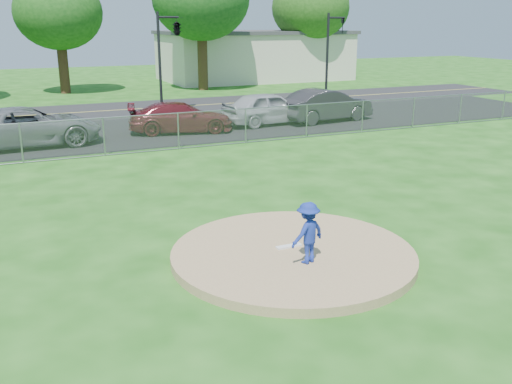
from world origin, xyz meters
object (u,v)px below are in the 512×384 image
(parked_car_charcoal, at_px, (326,105))
(commercial_building, at_px, (254,55))
(traffic_signal_center, at_px, (175,30))
(parked_car_pearl, at_px, (269,108))
(traffic_signal_right, at_px, (331,49))
(parked_car_gray, at_px, (28,127))
(parked_car_darkred, at_px, (181,117))
(tree_center, at_px, (57,1))
(pitcher, at_px, (308,233))

(parked_car_charcoal, bearing_deg, commercial_building, -22.83)
(traffic_signal_center, bearing_deg, parked_car_pearl, -64.01)
(commercial_building, bearing_deg, traffic_signal_right, -96.29)
(traffic_signal_center, bearing_deg, commercial_building, 53.06)
(commercial_building, xyz_separation_m, traffic_signal_right, (-1.76, -16.00, 1.20))
(traffic_signal_center, height_order, parked_car_charcoal, traffic_signal_center)
(parked_car_pearl, xyz_separation_m, parked_car_charcoal, (3.15, -0.38, 0.01))
(parked_car_gray, relative_size, parked_car_pearl, 1.22)
(parked_car_darkred, relative_size, parked_car_pearl, 1.00)
(traffic_signal_right, bearing_deg, parked_car_charcoal, -122.44)
(tree_center, distance_m, parked_car_gray, 20.00)
(parked_car_pearl, relative_size, parked_car_charcoal, 0.95)
(tree_center, xyz_separation_m, parked_car_charcoal, (11.10, -18.51, -5.62))
(parked_car_darkred, relative_size, parked_car_charcoal, 0.95)
(pitcher, bearing_deg, parked_car_darkred, -115.70)
(pitcher, height_order, parked_car_charcoal, parked_car_charcoal)
(tree_center, bearing_deg, traffic_signal_center, -67.51)
(commercial_building, relative_size, parked_car_charcoal, 3.21)
(pitcher, bearing_deg, traffic_signal_right, -140.10)
(traffic_signal_right, height_order, parked_car_gray, traffic_signal_right)
(commercial_building, distance_m, parked_car_darkred, 26.40)
(traffic_signal_right, relative_size, parked_car_charcoal, 1.10)
(pitcher, height_order, parked_car_gray, parked_car_gray)
(traffic_signal_center, relative_size, parked_car_darkred, 1.15)
(tree_center, height_order, traffic_signal_right, tree_center)
(parked_car_gray, relative_size, parked_car_charcoal, 1.16)
(traffic_signal_center, xyz_separation_m, parked_car_pearl, (2.99, -6.12, -3.77))
(parked_car_charcoal, bearing_deg, traffic_signal_right, -40.59)
(traffic_signal_center, xyz_separation_m, traffic_signal_right, (10.27, 0.00, -1.25))
(traffic_signal_right, distance_m, pitcher, 26.93)
(tree_center, distance_m, parked_car_charcoal, 22.30)
(traffic_signal_center, distance_m, pitcher, 23.35)
(parked_car_gray, distance_m, parked_car_pearl, 11.57)
(tree_center, relative_size, parked_car_darkred, 2.02)
(tree_center, bearing_deg, commercial_building, 13.24)
(tree_center, relative_size, traffic_signal_right, 1.76)
(parked_car_pearl, bearing_deg, parked_car_gray, 88.35)
(traffic_signal_center, height_order, parked_car_gray, traffic_signal_center)
(tree_center, relative_size, parked_car_gray, 1.66)
(tree_center, bearing_deg, pitcher, -88.40)
(traffic_signal_center, distance_m, parked_car_darkred, 7.74)
(commercial_building, height_order, parked_car_gray, commercial_building)
(commercial_building, xyz_separation_m, traffic_signal_center, (-12.03, -16.00, 2.45))
(commercial_building, relative_size, parked_car_pearl, 3.36)
(traffic_signal_right, relative_size, parked_car_gray, 0.94)
(traffic_signal_right, bearing_deg, parked_car_pearl, -139.94)
(commercial_building, bearing_deg, parked_car_darkred, -121.62)
(pitcher, relative_size, parked_car_darkred, 0.27)
(traffic_signal_center, bearing_deg, traffic_signal_right, 0.00)
(traffic_signal_center, distance_m, parked_car_gray, 11.59)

